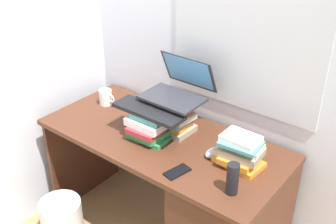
% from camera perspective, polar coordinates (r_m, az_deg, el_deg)
% --- Properties ---
extents(wall_back, '(6.00, 0.06, 2.60)m').
position_cam_1_polar(wall_back, '(2.40, 4.83, 11.45)').
color(wall_back, silver).
rests_on(wall_back, ground).
extents(wall_left, '(0.05, 6.00, 2.60)m').
position_cam_1_polar(wall_left, '(2.70, -15.18, 12.57)').
color(wall_left, silver).
rests_on(wall_left, ground).
extents(desk, '(1.44, 0.65, 0.75)m').
position_cam_1_polar(desk, '(2.39, 5.93, -13.57)').
color(desk, '#4C2819').
rests_on(desk, ground).
extents(book_stack_tall, '(0.24, 0.20, 0.20)m').
position_cam_1_polar(book_stack_tall, '(2.37, 0.68, -0.47)').
color(book_stack_tall, gray).
rests_on(book_stack_tall, desk).
extents(book_stack_keyboard_riser, '(0.24, 0.21, 0.16)m').
position_cam_1_polar(book_stack_keyboard_riser, '(2.32, -2.64, -1.95)').
color(book_stack_keyboard_riser, '#338C4C').
rests_on(book_stack_keyboard_riser, desk).
extents(book_stack_side, '(0.25, 0.20, 0.17)m').
position_cam_1_polar(book_stack_side, '(2.14, 9.87, -5.35)').
color(book_stack_side, orange).
rests_on(book_stack_side, desk).
extents(laptop, '(0.34, 0.32, 0.22)m').
position_cam_1_polar(laptop, '(2.35, 1.54, 3.47)').
color(laptop, '#2D2D33').
rests_on(laptop, book_stack_tall).
extents(keyboard, '(0.42, 0.15, 0.02)m').
position_cam_1_polar(keyboard, '(2.27, -2.69, 0.12)').
color(keyboard, black).
rests_on(keyboard, book_stack_keyboard_riser).
extents(computer_mouse, '(0.06, 0.10, 0.04)m').
position_cam_1_polar(computer_mouse, '(2.21, 6.12, -5.59)').
color(computer_mouse, '#A5A8AD').
rests_on(computer_mouse, desk).
extents(mug, '(0.12, 0.08, 0.10)m').
position_cam_1_polar(mug, '(2.71, -8.55, 2.02)').
color(mug, white).
rests_on(mug, desk).
extents(water_bottle, '(0.06, 0.06, 0.16)m').
position_cam_1_polar(water_bottle, '(1.95, 8.87, -9.06)').
color(water_bottle, black).
rests_on(water_bottle, desk).
extents(cell_phone, '(0.09, 0.15, 0.01)m').
position_cam_1_polar(cell_phone, '(2.09, 1.28, -8.21)').
color(cell_phone, black).
rests_on(cell_phone, desk).
extents(wastebasket, '(0.26, 0.26, 0.29)m').
position_cam_1_polar(wastebasket, '(2.80, -14.35, -14.26)').
color(wastebasket, silver).
rests_on(wastebasket, ground).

